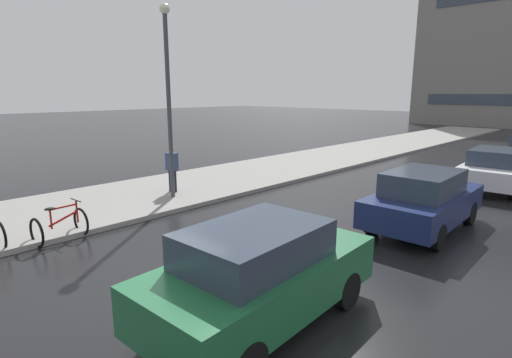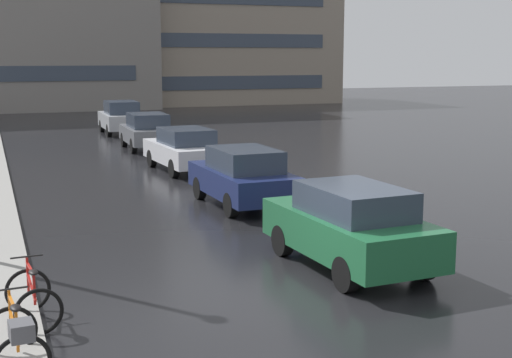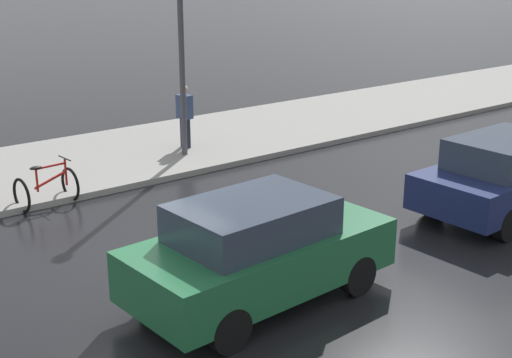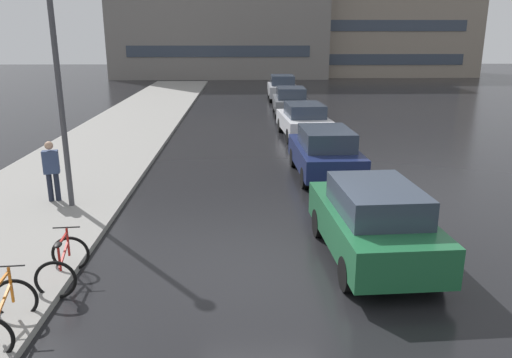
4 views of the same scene
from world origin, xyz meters
name	(u,v)px [view 2 (image 2 of 4)]	position (x,y,z in m)	size (l,w,h in m)	color
ground_plane	(256,294)	(0.00, 0.00, 0.00)	(140.00, 140.00, 0.00)	black
bicycle_nearest	(17,341)	(-4.00, -1.94, 0.50)	(0.82, 1.46, 1.01)	black
bicycle_second	(33,299)	(-3.69, -0.04, 0.40)	(0.82, 1.20, 0.96)	black
car_green	(350,226)	(2.27, 0.85, 0.84)	(2.06, 4.18, 1.63)	#1E6038
car_navy	(243,176)	(2.31, 7.10, 0.82)	(1.98, 4.20, 1.60)	navy
car_white	(185,149)	(2.40, 13.52, 0.79)	(2.17, 4.38, 1.54)	silver
car_grey	(147,131)	(2.41, 19.91, 0.81)	(1.95, 3.94, 1.59)	slate
car_silver	(121,117)	(2.47, 26.64, 0.87)	(1.95, 4.10, 1.73)	#B2B5BA
building_facade_main	(1,6)	(-2.64, 47.83, 7.82)	(22.19, 10.57, 15.64)	gray
building_facade_side	(199,42)	(13.56, 49.95, 5.29)	(22.68, 11.04, 10.58)	gray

